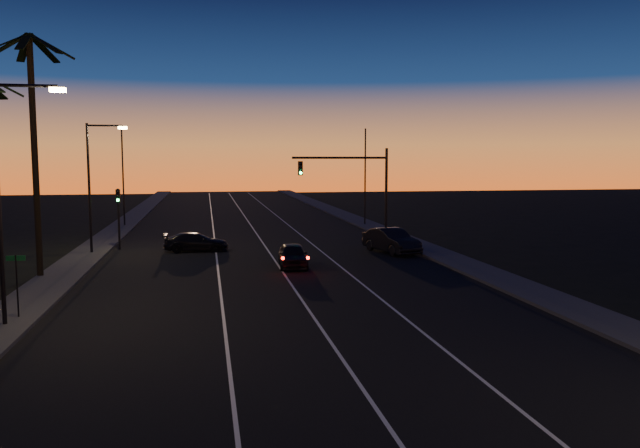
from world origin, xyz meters
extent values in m
cube|color=black|center=(0.00, 30.00, 0.01)|extent=(20.00, 170.00, 0.01)
cube|color=#333331|center=(-11.20, 30.00, 0.08)|extent=(2.40, 170.00, 0.16)
cube|color=#333331|center=(11.20, 30.00, 0.08)|extent=(2.40, 170.00, 0.16)
cube|color=silver|center=(-3.00, 30.00, 0.02)|extent=(0.12, 160.00, 0.01)
cube|color=silver|center=(0.50, 30.00, 0.02)|extent=(0.12, 160.00, 0.01)
cube|color=silver|center=(4.00, 30.00, 0.02)|extent=(0.12, 160.00, 0.01)
cylinder|color=black|center=(-12.20, 30.00, 6.25)|extent=(0.32, 0.32, 12.50)
cube|color=black|center=(-11.17, 30.26, 11.94)|extent=(2.18, 0.92, 1.18)
cube|color=black|center=(-11.76, 30.97, 11.94)|extent=(1.25, 2.12, 1.18)
cube|color=black|center=(-12.68, 30.94, 11.94)|extent=(1.34, 2.09, 1.18)
cube|color=black|center=(-13.24, 30.21, 11.94)|extent=(2.18, 0.82, 1.18)
cube|color=black|center=(-13.01, 29.32, 11.94)|extent=(1.90, 1.69, 1.18)
cube|color=black|center=(-12.17, 28.94, 11.94)|extent=(0.45, 2.16, 1.18)
cube|color=black|center=(-11.35, 29.36, 11.94)|extent=(1.95, 1.61, 1.18)
cylinder|color=black|center=(-9.90, 20.00, 8.85)|extent=(2.20, 0.12, 0.12)
cube|color=#FFC466|center=(-8.80, 20.00, 8.72)|extent=(0.55, 0.26, 0.16)
cylinder|color=black|center=(-11.00, 38.00, 4.25)|extent=(0.16, 0.16, 8.50)
cylinder|color=black|center=(-9.90, 38.00, 8.35)|extent=(2.20, 0.12, 0.12)
cube|color=#FFC466|center=(-8.80, 38.00, 8.22)|extent=(0.55, 0.26, 0.16)
cylinder|color=black|center=(-10.80, 21.00, 1.30)|extent=(0.06, 0.06, 2.60)
cube|color=#0D5321|center=(-10.80, 21.00, 2.45)|extent=(0.70, 0.03, 0.20)
cylinder|color=black|center=(9.50, 40.00, 3.50)|extent=(0.20, 0.20, 7.00)
cylinder|color=black|center=(6.00, 40.00, 6.30)|extent=(7.00, 0.16, 0.16)
cube|color=black|center=(3.10, 40.00, 5.55)|extent=(0.32, 0.28, 1.00)
sphere|color=black|center=(3.10, 39.83, 5.87)|extent=(0.20, 0.20, 0.20)
sphere|color=black|center=(3.10, 39.83, 5.55)|extent=(0.20, 0.20, 0.20)
sphere|color=#14FF59|center=(3.10, 39.83, 5.23)|extent=(0.20, 0.20, 0.20)
cylinder|color=black|center=(-9.50, 40.00, 2.10)|extent=(0.14, 0.14, 4.20)
cube|color=black|center=(-9.50, 40.00, 3.70)|extent=(0.28, 0.25, 0.90)
sphere|color=black|center=(-9.50, 39.85, 3.98)|extent=(0.18, 0.18, 0.18)
sphere|color=black|center=(-9.50, 39.85, 3.70)|extent=(0.18, 0.18, 0.18)
sphere|color=#14FF59|center=(-9.50, 39.85, 3.42)|extent=(0.18, 0.18, 0.18)
cylinder|color=black|center=(-11.00, 55.00, 4.50)|extent=(0.14, 0.14, 9.00)
cylinder|color=black|center=(11.00, 52.00, 4.50)|extent=(0.14, 0.14, 9.00)
imported|color=black|center=(1.28, 30.99, 0.69)|extent=(1.90, 4.08, 1.35)
sphere|color=#FF0F05|center=(0.42, 28.68, 0.90)|extent=(0.18, 0.18, 0.18)
sphere|color=#FF0F05|center=(1.77, 28.58, 0.90)|extent=(0.18, 0.18, 0.18)
imported|color=black|center=(8.45, 35.16, 0.82)|extent=(2.96, 5.20, 1.62)
imported|color=black|center=(-4.31, 38.23, 0.64)|extent=(4.37, 1.86, 1.26)
camera|label=1|loc=(-3.59, -4.27, 6.25)|focal=35.00mm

